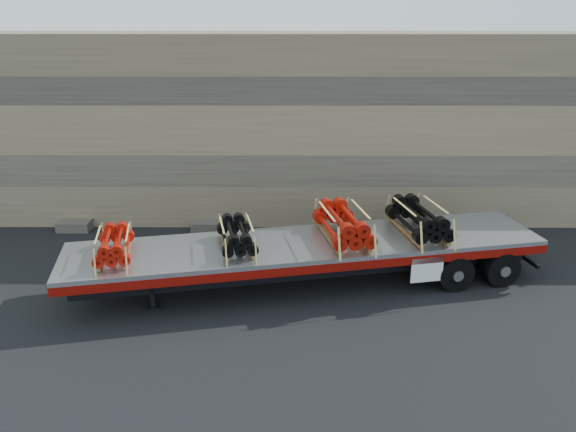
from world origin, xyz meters
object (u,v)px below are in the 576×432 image
bundle_midrear (343,225)px  bundle_front (114,246)px  bundle_rear (419,220)px  trailer (307,263)px  bundle_midfront (237,236)px

bundle_midrear → bundle_front: bearing=180.0°
bundle_midrear → bundle_rear: (2.32, 0.48, -0.01)m
trailer → bundle_rear: (3.38, 0.69, 1.13)m
trailer → bundle_midfront: 2.31m
bundle_front → bundle_midrear: size_ratio=0.76×
trailer → bundle_front: size_ratio=7.31×
trailer → bundle_front: (-5.31, -1.09, 1.03)m
trailer → bundle_midrear: bundle_midrear is taller
bundle_front → bundle_rear: size_ratio=0.78×
bundle_front → bundle_rear: bearing=0.0°
trailer → bundle_front: 5.52m
bundle_front → bundle_midrear: bearing=-0.0°
bundle_midrear → trailer: bearing=-180.0°
trailer → bundle_midfront: bearing=180.0°
bundle_midrear → bundle_rear: 2.37m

